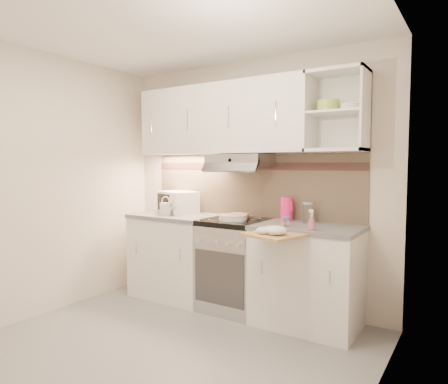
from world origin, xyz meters
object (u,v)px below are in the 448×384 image
object	(u,v)px
microwave	(178,202)
plate_stack	(233,217)
electric_range	(235,264)
pink_pitcher	(287,209)
glass_jar	(308,212)
spray_bottle	(312,222)
cutting_board	(274,235)
watering_can	(166,208)

from	to	relation	value
microwave	plate_stack	xyz separation A→B (m)	(0.82, -0.17, -0.09)
electric_range	pink_pitcher	distance (m)	0.75
glass_jar	spray_bottle	world-z (taller)	glass_jar
electric_range	cutting_board	xyz separation A→B (m)	(0.63, -0.44, 0.42)
plate_stack	microwave	bearing A→B (deg)	168.59
electric_range	pink_pitcher	world-z (taller)	pink_pitcher
electric_range	watering_can	size ratio (longest dim) A/B	3.77
microwave	glass_jar	size ratio (longest dim) A/B	2.63
spray_bottle	microwave	bearing A→B (deg)	145.38
cutting_board	spray_bottle	bearing A→B (deg)	58.85
spray_bottle	cutting_board	distance (m)	0.34
glass_jar	microwave	bearing A→B (deg)	-178.34
plate_stack	pink_pitcher	xyz separation A→B (m)	(0.46, 0.24, 0.09)
cutting_board	pink_pitcher	bearing A→B (deg)	120.94
plate_stack	spray_bottle	bearing A→B (deg)	-11.19
microwave	cutting_board	distance (m)	1.56
glass_jar	cutting_board	world-z (taller)	glass_jar
cutting_board	electric_range	bearing A→B (deg)	161.20
spray_bottle	pink_pitcher	bearing A→B (deg)	110.99
microwave	glass_jar	distance (m)	1.51
plate_stack	electric_range	bearing A→B (deg)	95.54
microwave	pink_pitcher	size ratio (longest dim) A/B	2.24
pink_pitcher	glass_jar	distance (m)	0.23
watering_can	pink_pitcher	world-z (taller)	pink_pitcher
plate_stack	cutting_board	distance (m)	0.74
spray_bottle	glass_jar	bearing A→B (deg)	91.53
pink_pitcher	cutting_board	size ratio (longest dim) A/B	0.55
electric_range	plate_stack	bearing A→B (deg)	-84.46
pink_pitcher	cutting_board	world-z (taller)	pink_pitcher
pink_pitcher	plate_stack	bearing A→B (deg)	-145.15
glass_jar	spray_bottle	xyz separation A→B (m)	(0.18, -0.38, -0.03)
plate_stack	cutting_board	xyz separation A→B (m)	(0.62, -0.39, -0.05)
cutting_board	plate_stack	bearing A→B (deg)	164.16
electric_range	pink_pitcher	size ratio (longest dim) A/B	3.96
watering_can	spray_bottle	world-z (taller)	watering_can
watering_can	cutting_board	bearing A→B (deg)	-17.67
watering_can	cutting_board	distance (m)	1.45
pink_pitcher	spray_bottle	xyz separation A→B (m)	(0.41, -0.41, -0.04)
electric_range	glass_jar	world-z (taller)	glass_jar
electric_range	glass_jar	distance (m)	0.89
microwave	pink_pitcher	distance (m)	1.28
watering_can	glass_jar	size ratio (longest dim) A/B	1.23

